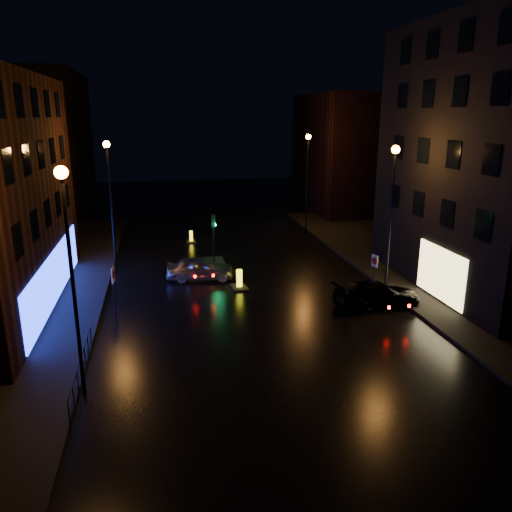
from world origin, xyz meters
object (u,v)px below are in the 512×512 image
Objects in this scene: bollard_far at (191,240)px; road_sign_left at (113,279)px; silver_hatchback at (201,268)px; road_sign_right at (374,264)px; dark_sedan at (377,295)px; bollard_near at (239,284)px; traffic_signal at (214,256)px.

road_sign_left reaches higher than bollard_far.
road_sign_right is at bearing -105.94° from silver_hatchback.
bollard_near is at bearing 55.77° from dark_sedan.
traffic_signal reaches higher than bollard_far.
road_sign_right is at bearing 11.16° from road_sign_left.
traffic_signal is at bearing 36.17° from dark_sedan.
silver_hatchback reaches higher than bollard_far.
dark_sedan is (7.64, -9.83, 0.18)m from traffic_signal.
bollard_near is at bearing -129.04° from silver_hatchback.
bollard_far is (-8.80, 16.04, -0.48)m from dark_sedan.
bollard_far is (-1.16, 6.20, -0.30)m from traffic_signal.
traffic_signal is 11.33m from road_sign_right.
bollard_near is at bearing 28.12° from road_sign_left.
dark_sedan is at bearing -58.61° from bollard_far.
traffic_signal reaches higher than road_sign_left.
silver_hatchback is (-1.22, -3.38, 0.21)m from traffic_signal.
silver_hatchback is 1.73× the size of road_sign_left.
dark_sedan is 2.76m from road_sign_right.
traffic_signal is 2.48× the size of bollard_near.
road_sign_left is at bearing 80.27° from dark_sedan.
silver_hatchback is at bearing -109.87° from traffic_signal.
silver_hatchback is 10.97m from dark_sedan.
bollard_near is (-6.76, 4.32, -0.43)m from dark_sedan.
road_sign_right is (9.74, -4.01, 0.90)m from silver_hatchback.
traffic_signal reaches higher than silver_hatchback.
road_sign_right is at bearing -51.92° from bollard_far.
bollard_far is (-2.04, 11.72, -0.05)m from bollard_near.
dark_sedan is at bearing 1.12° from road_sign_left.
traffic_signal is 5.59m from bollard_near.
road_sign_right is (7.64, -1.87, 1.37)m from bollard_near.
road_sign_left is at bearing -166.11° from bollard_near.
dark_sedan is 3.40× the size of bollard_near.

